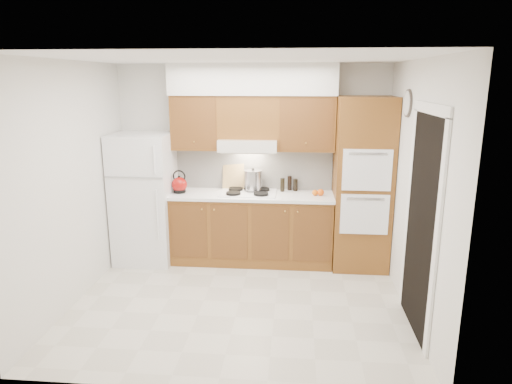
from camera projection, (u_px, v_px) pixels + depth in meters
floor at (239, 302)px, 5.06m from camera, size 3.60×3.60×0.00m
ceiling at (237, 58)px, 4.43m from camera, size 3.60×3.60×0.00m
wall_back at (252, 162)px, 6.20m from camera, size 3.60×0.02×2.60m
wall_left at (72, 185)px, 4.90m from camera, size 0.02×3.00×2.60m
wall_right at (415, 192)px, 4.59m from camera, size 0.02×3.00×2.60m
fridge at (145, 198)px, 6.07m from camera, size 0.75×0.72×1.72m
base_cabinets at (252, 229)px, 6.11m from camera, size 2.11×0.60×0.90m
countertop at (252, 195)px, 5.99m from camera, size 2.13×0.62×0.04m
backsplash at (254, 168)px, 6.20m from camera, size 2.11×0.03×0.56m
oven_cabinet at (362, 184)px, 5.81m from camera, size 0.70×0.65×2.20m
upper_cab_left at (197, 122)px, 5.96m from camera, size 0.63×0.33×0.70m
upper_cab_right at (306, 123)px, 5.84m from camera, size 0.73×0.33×0.70m
range_hood at (248, 145)px, 5.91m from camera, size 0.75×0.45×0.15m
upper_cab_over_hood at (249, 117)px, 5.89m from camera, size 0.75×0.33×0.55m
soffit at (253, 79)px, 5.75m from camera, size 2.13×0.36×0.40m
cooktop at (248, 193)px, 6.00m from camera, size 0.74×0.50×0.01m
doorway at (421, 226)px, 4.32m from camera, size 0.02×0.90×2.10m
wall_clock at (408, 103)px, 4.92m from camera, size 0.02×0.30×0.30m
kettle at (179, 185)px, 6.00m from camera, size 0.24×0.24×0.20m
cutting_board at (233, 174)px, 6.21m from camera, size 0.29×0.10×0.38m
stock_pot at (253, 180)px, 6.07m from camera, size 0.31×0.31×0.25m
condiment_a at (290, 183)px, 6.15m from camera, size 0.07×0.07×0.19m
condiment_b at (282, 185)px, 6.08m from camera, size 0.06×0.06×0.18m
condiment_c at (295, 185)px, 6.12m from camera, size 0.07×0.07×0.16m
orange_near at (321, 192)px, 5.87m from camera, size 0.10×0.10×0.09m
orange_far at (315, 193)px, 5.88m from camera, size 0.10×0.10×0.08m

